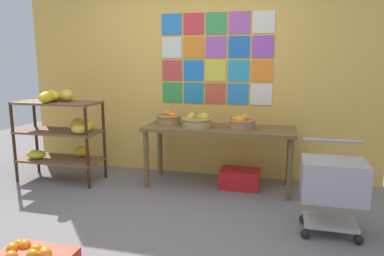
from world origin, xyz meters
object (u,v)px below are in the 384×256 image
at_px(display_table, 219,134).
at_px(produce_crate_under_table, 240,179).
at_px(banana_shelf_unit, 62,124).
at_px(fruit_basket_back_left, 242,123).
at_px(fruit_basket_back_right, 198,121).
at_px(fruit_basket_right, 169,118).
at_px(shopping_cart, 333,183).

bearing_deg(display_table, produce_crate_under_table, 0.07).
bearing_deg(banana_shelf_unit, produce_crate_under_table, 6.67).
bearing_deg(fruit_basket_back_left, fruit_basket_back_right, -176.41).
bearing_deg(display_table, fruit_basket_back_left, -7.64).
height_order(fruit_basket_right, fruit_basket_back_right, fruit_basket_back_right).
height_order(display_table, fruit_basket_right, fruit_basket_right).
bearing_deg(banana_shelf_unit, fruit_basket_right, 14.43).
xyz_separation_m(display_table, shopping_cart, (1.14, -0.92, -0.17)).
bearing_deg(banana_shelf_unit, shopping_cart, -12.42).
xyz_separation_m(banana_shelf_unit, fruit_basket_back_left, (2.15, 0.22, 0.08)).
xyz_separation_m(fruit_basket_right, fruit_basket_back_right, (0.39, -0.14, 0.01)).
bearing_deg(fruit_basket_back_left, fruit_basket_right, 172.91).
bearing_deg(display_table, shopping_cart, -38.89).
bearing_deg(banana_shelf_unit, fruit_basket_back_right, 6.33).
height_order(display_table, shopping_cart, shopping_cart).
distance_m(banana_shelf_unit, fruit_basket_back_right, 1.67).
bearing_deg(display_table, banana_shelf_unit, -172.44).
relative_size(display_table, fruit_basket_back_left, 5.72).
relative_size(banana_shelf_unit, fruit_basket_right, 3.65).
height_order(fruit_basket_right, shopping_cart, fruit_basket_right).
bearing_deg(fruit_basket_back_right, fruit_basket_back_left, 3.59).
relative_size(banana_shelf_unit, fruit_basket_back_right, 3.13).
xyz_separation_m(fruit_basket_right, shopping_cart, (1.76, -0.99, -0.33)).
height_order(fruit_basket_right, produce_crate_under_table, fruit_basket_right).
height_order(display_table, fruit_basket_back_right, fruit_basket_back_right).
bearing_deg(fruit_basket_back_right, banana_shelf_unit, -173.67).
distance_m(banana_shelf_unit, fruit_basket_right, 1.31).
xyz_separation_m(fruit_basket_back_right, produce_crate_under_table, (0.49, 0.07, -0.68)).
distance_m(banana_shelf_unit, fruit_basket_back_left, 2.17).
bearing_deg(produce_crate_under_table, fruit_basket_back_left, -78.07).
bearing_deg(produce_crate_under_table, banana_shelf_unit, -173.33).
bearing_deg(produce_crate_under_table, shopping_cart, -46.21).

